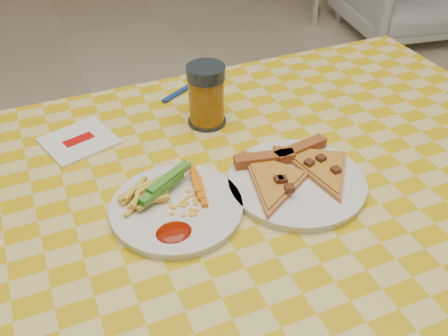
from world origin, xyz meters
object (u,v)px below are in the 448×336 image
(plate_left, at_px, (177,209))
(table, at_px, (236,229))
(drink_glass, at_px, (206,96))
(plate_right, at_px, (297,183))

(plate_left, bearing_deg, table, -3.35)
(drink_glass, bearing_deg, plate_right, -74.86)
(table, xyz_separation_m, plate_right, (0.10, -0.01, 0.08))
(table, xyz_separation_m, drink_glass, (0.04, 0.23, 0.13))
(table, bearing_deg, plate_left, 176.65)
(plate_left, distance_m, plate_right, 0.21)
(plate_left, relative_size, plate_right, 0.90)
(plate_left, xyz_separation_m, drink_glass, (0.14, 0.22, 0.05))
(plate_right, height_order, drink_glass, drink_glass)
(plate_left, height_order, plate_right, same)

